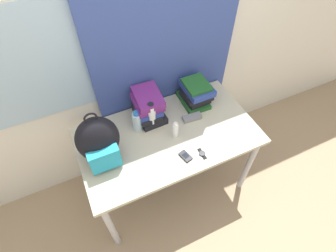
{
  "coord_description": "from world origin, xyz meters",
  "views": [
    {
      "loc": [
        -0.51,
        -0.71,
        2.31
      ],
      "look_at": [
        0.0,
        0.37,
        0.86
      ],
      "focal_mm": 28.0,
      "sensor_mm": 36.0,
      "label": 1
    }
  ],
  "objects_px": {
    "sunscreen_bottle": "(175,130)",
    "sports_bottle": "(151,116)",
    "backpack": "(99,141)",
    "book_stack_left": "(148,106)",
    "water_bottle": "(137,121)",
    "sunglasses_case": "(192,117)",
    "wristwatch": "(202,154)",
    "cell_phone": "(186,156)",
    "book_stack_center": "(196,93)"
  },
  "relations": [
    {
      "from": "cell_phone",
      "to": "sports_bottle",
      "type": "bearing_deg",
      "value": 106.14
    },
    {
      "from": "sunglasses_case",
      "to": "cell_phone",
      "type": "bearing_deg",
      "value": -125.38
    },
    {
      "from": "book_stack_center",
      "to": "water_bottle",
      "type": "relative_size",
      "value": 1.54
    },
    {
      "from": "sunscreen_bottle",
      "to": "book_stack_center",
      "type": "bearing_deg",
      "value": 39.94
    },
    {
      "from": "water_bottle",
      "to": "sunscreen_bottle",
      "type": "height_order",
      "value": "water_bottle"
    },
    {
      "from": "book_stack_left",
      "to": "sunglasses_case",
      "type": "height_order",
      "value": "book_stack_left"
    },
    {
      "from": "wristwatch",
      "to": "sunscreen_bottle",
      "type": "bearing_deg",
      "value": 113.9
    },
    {
      "from": "backpack",
      "to": "water_bottle",
      "type": "relative_size",
      "value": 2.41
    },
    {
      "from": "sports_bottle",
      "to": "wristwatch",
      "type": "xyz_separation_m",
      "value": [
        0.22,
        -0.39,
        -0.11
      ]
    },
    {
      "from": "water_bottle",
      "to": "sunscreen_bottle",
      "type": "bearing_deg",
      "value": -38.65
    },
    {
      "from": "sunglasses_case",
      "to": "wristwatch",
      "type": "height_order",
      "value": "sunglasses_case"
    },
    {
      "from": "book_stack_left",
      "to": "cell_phone",
      "type": "xyz_separation_m",
      "value": [
        0.09,
        -0.46,
        -0.11
      ]
    },
    {
      "from": "water_bottle",
      "to": "cell_phone",
      "type": "bearing_deg",
      "value": -61.13
    },
    {
      "from": "sunscreen_bottle",
      "to": "sports_bottle",
      "type": "bearing_deg",
      "value": 127.03
    },
    {
      "from": "sports_bottle",
      "to": "wristwatch",
      "type": "bearing_deg",
      "value": -60.25
    },
    {
      "from": "backpack",
      "to": "sports_bottle",
      "type": "relative_size",
      "value": 1.82
    },
    {
      "from": "book_stack_left",
      "to": "water_bottle",
      "type": "xyz_separation_m",
      "value": [
        -0.12,
        -0.08,
        -0.03
      ]
    },
    {
      "from": "backpack",
      "to": "water_bottle",
      "type": "xyz_separation_m",
      "value": [
        0.31,
        0.14,
        -0.1
      ]
    },
    {
      "from": "backpack",
      "to": "sunglasses_case",
      "type": "distance_m",
      "value": 0.75
    },
    {
      "from": "wristwatch",
      "to": "book_stack_left",
      "type": "bearing_deg",
      "value": 113.2
    },
    {
      "from": "book_stack_left",
      "to": "sunscreen_bottle",
      "type": "height_order",
      "value": "book_stack_left"
    },
    {
      "from": "book_stack_left",
      "to": "cell_phone",
      "type": "distance_m",
      "value": 0.48
    },
    {
      "from": "backpack",
      "to": "sunscreen_bottle",
      "type": "xyz_separation_m",
      "value": [
        0.54,
        -0.04,
        -0.12
      ]
    },
    {
      "from": "cell_phone",
      "to": "sunglasses_case",
      "type": "distance_m",
      "value": 0.36
    },
    {
      "from": "book_stack_left",
      "to": "sunscreen_bottle",
      "type": "bearing_deg",
      "value": -67.42
    },
    {
      "from": "sunglasses_case",
      "to": "book_stack_center",
      "type": "bearing_deg",
      "value": 54.87
    },
    {
      "from": "water_bottle",
      "to": "sunscreen_bottle",
      "type": "relative_size",
      "value": 1.26
    },
    {
      "from": "sunscreen_bottle",
      "to": "cell_phone",
      "type": "distance_m",
      "value": 0.21
    },
    {
      "from": "sunglasses_case",
      "to": "wristwatch",
      "type": "relative_size",
      "value": 1.58
    },
    {
      "from": "water_bottle",
      "to": "sports_bottle",
      "type": "bearing_deg",
      "value": -11.33
    },
    {
      "from": "book_stack_center",
      "to": "water_bottle",
      "type": "height_order",
      "value": "book_stack_center"
    },
    {
      "from": "sports_bottle",
      "to": "sunscreen_bottle",
      "type": "relative_size",
      "value": 1.66
    },
    {
      "from": "sports_bottle",
      "to": "water_bottle",
      "type": "bearing_deg",
      "value": 168.67
    },
    {
      "from": "backpack",
      "to": "wristwatch",
      "type": "height_order",
      "value": "backpack"
    },
    {
      "from": "book_stack_center",
      "to": "sunglasses_case",
      "type": "xyz_separation_m",
      "value": [
        -0.11,
        -0.16,
        -0.08
      ]
    },
    {
      "from": "book_stack_center",
      "to": "sports_bottle",
      "type": "relative_size",
      "value": 1.16
    },
    {
      "from": "water_bottle",
      "to": "cell_phone",
      "type": "xyz_separation_m",
      "value": [
        0.21,
        -0.38,
        -0.08
      ]
    },
    {
      "from": "book_stack_center",
      "to": "sports_bottle",
      "type": "xyz_separation_m",
      "value": [
        -0.42,
        -0.1,
        0.02
      ]
    },
    {
      "from": "cell_phone",
      "to": "sunglasses_case",
      "type": "relative_size",
      "value": 0.67
    },
    {
      "from": "sports_bottle",
      "to": "sunglasses_case",
      "type": "relative_size",
      "value": 1.58
    },
    {
      "from": "water_bottle",
      "to": "sunscreen_bottle",
      "type": "xyz_separation_m",
      "value": [
        0.23,
        -0.18,
        -0.02
      ]
    },
    {
      "from": "book_stack_center",
      "to": "wristwatch",
      "type": "distance_m",
      "value": 0.53
    },
    {
      "from": "cell_phone",
      "to": "book_stack_center",
      "type": "bearing_deg",
      "value": 54.71
    },
    {
      "from": "book_stack_center",
      "to": "sunscreen_bottle",
      "type": "relative_size",
      "value": 1.94
    },
    {
      "from": "book_stack_left",
      "to": "sunscreen_bottle",
      "type": "relative_size",
      "value": 1.95
    },
    {
      "from": "sunglasses_case",
      "to": "backpack",
      "type": "bearing_deg",
      "value": -175.79
    },
    {
      "from": "sunscreen_bottle",
      "to": "backpack",
      "type": "bearing_deg",
      "value": 175.65
    },
    {
      "from": "backpack",
      "to": "sports_bottle",
      "type": "height_order",
      "value": "backpack"
    },
    {
      "from": "book_stack_left",
      "to": "wristwatch",
      "type": "distance_m",
      "value": 0.54
    },
    {
      "from": "book_stack_left",
      "to": "cell_phone",
      "type": "bearing_deg",
      "value": -78.77
    }
  ]
}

